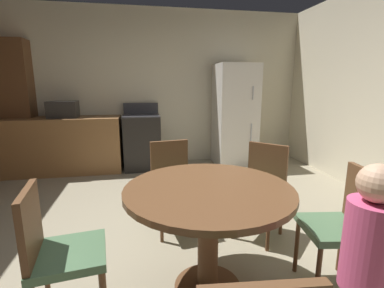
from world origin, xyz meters
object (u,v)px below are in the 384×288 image
microwave (63,109)px  dining_table (208,211)px  person_child (365,272)px  chair_east (344,222)px  oven_range (142,141)px  chair_west (56,249)px  chair_northeast (262,184)px  chair_north (173,180)px  refrigerator (235,116)px

microwave → dining_table: (1.62, -3.05, -0.43)m
microwave → person_child: 4.37m
chair_east → oven_range: bearing=-58.8°
chair_east → microwave: bearing=-42.8°
chair_west → chair_northeast: bearing=17.9°
microwave → chair_north: (1.49, -2.13, -0.53)m
microwave → chair_northeast: bearing=-46.4°
refrigerator → chair_east: bearing=-95.4°
chair_northeast → person_child: size_ratio=0.80×
dining_table → chair_east: (0.92, -0.14, -0.09)m
chair_north → chair_northeast: 0.86m
person_child → oven_range: bearing=-23.9°
refrigerator → microwave: refrigerator is taller
chair_east → chair_west: bearing=8.2°
oven_range → dining_table: (0.41, -3.06, 0.13)m
chair_east → refrigerator: bearing=-86.7°
chair_northeast → person_child: (-0.11, -1.35, 0.08)m
person_child → chair_west: bearing=30.2°
chair_north → chair_east: 1.50m
microwave → chair_west: (0.70, -3.18, -0.53)m
chair_north → chair_northeast: (0.81, -0.28, 0.00)m
chair_north → chair_west: bearing=-45.3°
chair_west → chair_north: bearing=45.3°
dining_table → person_child: bearing=-51.7°
oven_range → chair_north: size_ratio=1.26×
chair_northeast → chair_east: 0.82m
oven_range → refrigerator: size_ratio=0.62×
chair_north → dining_table: bearing=0.0°
chair_west → person_child: size_ratio=0.80×
oven_range → chair_east: (1.32, -3.20, 0.03)m
chair_west → microwave: bearing=94.7°
dining_table → chair_northeast: chair_northeast is taller
microwave → chair_northeast: microwave is taller
oven_range → chair_east: size_ratio=1.26×
chair_northeast → chair_east: size_ratio=1.00×
chair_northeast → chair_east: bearing=63.9°
chair_west → oven_range: bearing=73.1°
refrigerator → chair_northeast: refrigerator is taller
microwave → chair_west: bearing=-77.6°
chair_west → chair_east: (1.84, -0.02, 0.00)m
oven_range → microwave: microwave is taller
chair_east → chair_northeast: bearing=-63.9°
refrigerator → person_child: size_ratio=1.61×
chair_west → chair_northeast: same height
dining_table → chair_north: 0.93m
refrigerator → chair_northeast: size_ratio=2.02×
chair_east → chair_north: bearing=-36.5°
oven_range → dining_table: 3.09m
chair_northeast → dining_table: bearing=0.0°
chair_north → chair_east: (1.05, -1.06, 0.00)m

